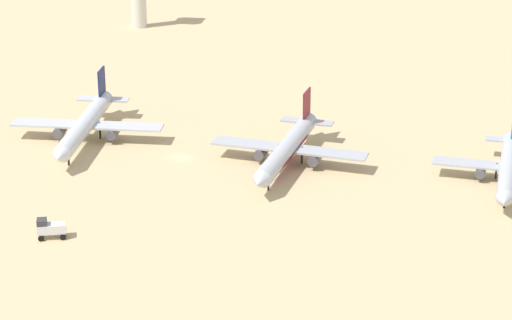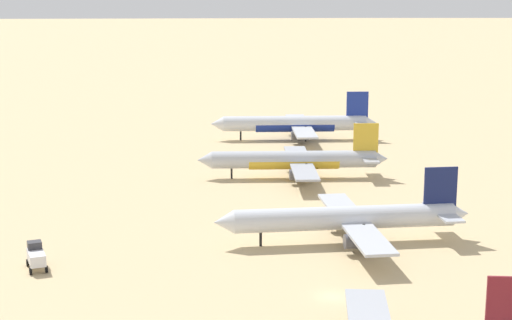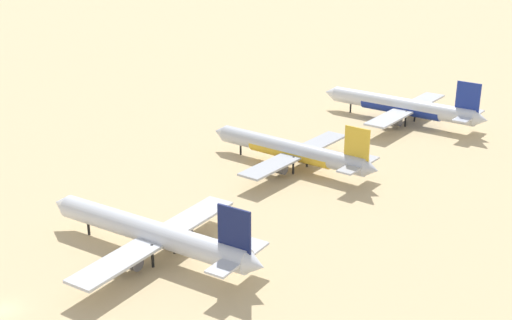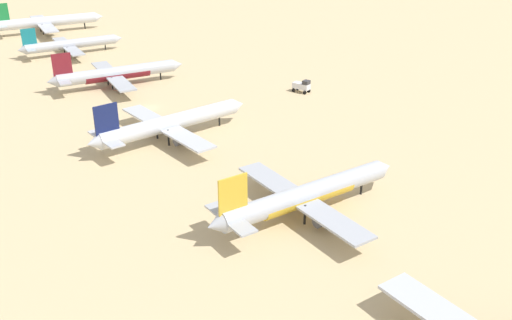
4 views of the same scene
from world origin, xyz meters
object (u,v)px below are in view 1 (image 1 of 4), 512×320
at_px(parked_jet_2, 86,124).
at_px(parked_jet_3, 288,148).
at_px(parked_jet_4, 508,167).
at_px(service_truck, 50,228).

xyz_separation_m(parked_jet_2, parked_jet_3, (6.30, 47.29, -0.15)).
height_order(parked_jet_4, service_truck, parked_jet_4).
bearing_deg(service_truck, parked_jet_4, 116.30).
relative_size(parked_jet_2, parked_jet_3, 1.02).
relative_size(parked_jet_3, parked_jet_4, 1.10).
xyz_separation_m(parked_jet_4, service_truck, (41.30, -83.56, -1.63)).
bearing_deg(parked_jet_3, service_truck, -41.24).
bearing_deg(service_truck, parked_jet_3, 138.76).
distance_m(parked_jet_3, service_truck, 56.87).
relative_size(parked_jet_4, service_truck, 6.76).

